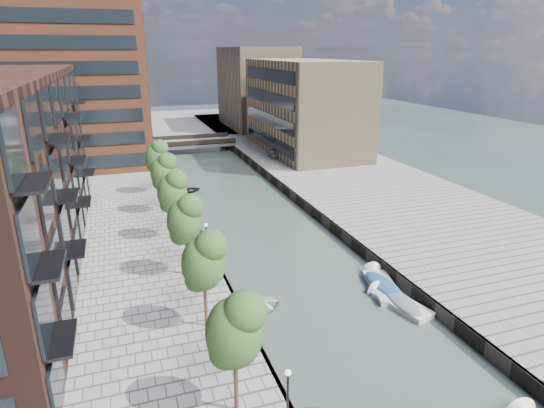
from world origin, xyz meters
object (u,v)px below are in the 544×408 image
tree_2 (203,260)px  tree_3 (185,218)px  tree_6 (156,155)px  motorboat_4 (397,302)px  tree_1 (234,328)px  sloop_4 (184,192)px  bridge (195,143)px  sloop_3 (258,310)px  tree_4 (172,190)px  motorboat_3 (381,284)px  tree_5 (163,170)px  car (274,153)px

tree_2 → tree_3: (0.00, 7.00, 0.00)m
tree_6 → motorboat_4: bearing=-65.2°
tree_1 → sloop_4: bearing=85.2°
motorboat_4 → tree_1: bearing=-152.4°
tree_1 → motorboat_4: tree_1 is taller
bridge → tree_1: (-8.50, -61.00, 3.92)m
sloop_3 → motorboat_4: bearing=-119.5°
tree_3 → sloop_3: bearing=-51.9°
tree_4 → motorboat_3: 18.44m
tree_2 → motorboat_4: bearing=-0.9°
tree_2 → tree_6: same height
bridge → motorboat_3: 51.98m
tree_1 → sloop_4: tree_1 is taller
motorboat_3 → sloop_4: bearing=109.9°
motorboat_4 → tree_2: bearing=179.1°
bridge → tree_3: 47.92m
tree_5 → car: 27.29m
motorboat_3 → car: size_ratio=1.48×
tree_3 → bridge: bearing=79.7°
bridge → car: bridge is taller
bridge → tree_1: size_ratio=2.18×
tree_5 → motorboat_4: 25.41m
bridge → tree_4: (-8.50, -40.00, 3.92)m
tree_5 → motorboat_4: tree_5 is taller
tree_3 → motorboat_3: (13.26, -4.75, -5.10)m
tree_5 → sloop_3: bearing=-78.6°
tree_2 → sloop_3: (3.81, 2.13, -5.31)m
sloop_4 → motorboat_3: motorboat_3 is taller
tree_6 → motorboat_3: (13.26, -25.75, -5.10)m
motorboat_3 → car: bearing=82.6°
tree_3 → tree_6: 21.00m
sloop_3 → motorboat_4: (9.20, -2.34, 0.19)m
motorboat_4 → sloop_4: bearing=108.0°
motorboat_3 → tree_3: bearing=160.3°
car → tree_1: bearing=-105.9°
sloop_4 → motorboat_4: 32.08m
bridge → motorboat_4: bridge is taller
tree_3 → car: bearing=61.6°
tree_1 → tree_3: size_ratio=1.00×
tree_1 → sloop_3: size_ratio=1.39×
tree_4 → sloop_3: bearing=-72.2°
tree_4 → tree_5: bearing=90.0°
tree_2 → car: (18.31, 40.90, -3.69)m
tree_5 → tree_6: same height
tree_6 → sloop_3: (3.81, -25.87, -5.31)m
tree_4 → sloop_3: tree_4 is taller
bridge → tree_2: tree_2 is taller
bridge → tree_5: bearing=-104.4°
motorboat_4 → car: size_ratio=1.35×
motorboat_3 → motorboat_4: bearing=-95.8°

